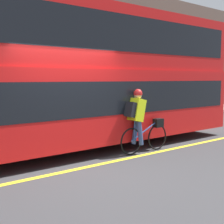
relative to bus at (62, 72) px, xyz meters
The scene contains 4 objects.
ground_plane 2.53m from the bus, 109.99° to the right, with size 80.00×80.00×0.00m, color #38383A.
road_center_line 2.64m from the bus, 107.86° to the right, with size 50.00×0.14×0.01m, color yellow.
bus is the anchor object (origin of this frame).
cyclist_on_bike 2.28m from the bus, 46.94° to the right, with size 1.58×0.32×1.59m.
Camera 1 is at (-3.39, -5.48, 1.85)m, focal length 50.00 mm.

